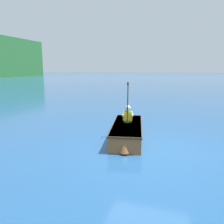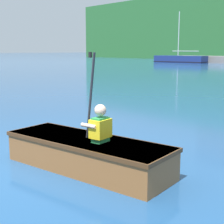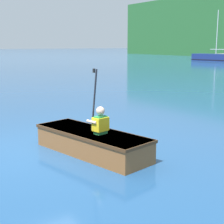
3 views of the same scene
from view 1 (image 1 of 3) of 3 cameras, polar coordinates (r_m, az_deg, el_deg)
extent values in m
plane|color=navy|center=(5.99, 9.11, -10.02)|extent=(300.00, 300.00, 0.00)
cube|color=brown|center=(6.86, 3.98, -5.06)|extent=(2.78, 1.37, 0.47)
cube|color=#482C16|center=(6.81, 4.00, -3.40)|extent=(2.83, 1.41, 0.06)
cube|color=#482C16|center=(6.81, 4.00, -3.48)|extent=(2.38, 1.14, 0.02)
cone|color=brown|center=(5.64, 3.29, -8.42)|extent=(0.35, 0.35, 0.42)
cube|color=brown|center=(7.01, 4.08, -3.15)|extent=(0.32, 0.83, 0.03)
cube|color=#267F3F|center=(7.02, 4.14, -1.19)|extent=(0.20, 0.27, 0.36)
cube|color=yellow|center=(7.02, 4.14, -1.03)|extent=(0.26, 0.33, 0.27)
sphere|color=beige|center=(6.96, 4.17, 1.11)|extent=(0.17, 0.17, 0.17)
cylinder|color=beige|center=(6.93, 2.87, -0.73)|extent=(0.27, 0.11, 0.06)
cylinder|color=beige|center=(6.91, 5.35, -0.79)|extent=(0.27, 0.11, 0.06)
cylinder|color=#232328|center=(6.76, 4.12, 2.40)|extent=(0.20, 0.07, 1.26)
cylinder|color=black|center=(6.69, 4.19, 7.41)|extent=(0.05, 0.05, 0.08)
camera|label=2|loc=(10.48, 26.06, 8.08)|focal=55.00mm
camera|label=3|loc=(12.41, 27.19, 10.28)|focal=55.00mm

